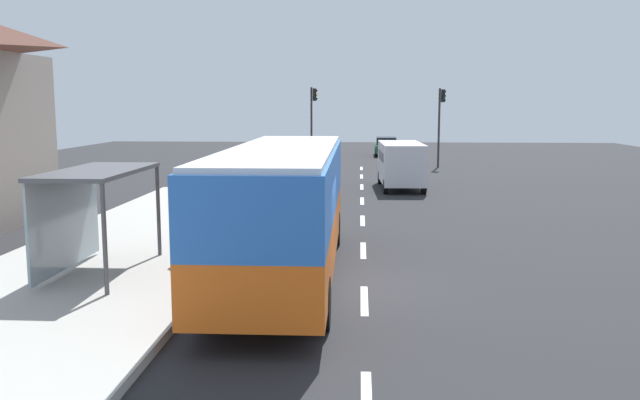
{
  "coord_description": "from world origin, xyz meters",
  "views": [
    {
      "loc": [
        0.12,
        -15.0,
        4.22
      ],
      "look_at": [
        -1.0,
        3.84,
        1.5
      ],
      "focal_mm": 37.44,
      "sensor_mm": 36.0,
      "label": 1
    }
  ],
  "objects_px": {
    "recycling_bin_orange": "(190,245)",
    "traffic_light_near_side": "(441,115)",
    "recycling_bin_blue": "(197,239)",
    "white_van": "(401,162)",
    "bus": "(283,203)",
    "bus_shelter": "(86,194)",
    "sedan_near": "(386,146)",
    "traffic_light_far_side": "(313,114)",
    "recycling_bin_red": "(203,234)"
  },
  "relations": [
    {
      "from": "recycling_bin_orange",
      "to": "traffic_light_near_side",
      "type": "bearing_deg",
      "value": 71.29
    },
    {
      "from": "recycling_bin_blue",
      "to": "white_van",
      "type": "bearing_deg",
      "value": 68.61
    },
    {
      "from": "bus",
      "to": "bus_shelter",
      "type": "relative_size",
      "value": 2.76
    },
    {
      "from": "sedan_near",
      "to": "bus_shelter",
      "type": "height_order",
      "value": "bus_shelter"
    },
    {
      "from": "bus",
      "to": "white_van",
      "type": "relative_size",
      "value": 2.09
    },
    {
      "from": "recycling_bin_blue",
      "to": "traffic_light_far_side",
      "type": "xyz_separation_m",
      "value": [
        1.1,
        28.73,
        2.89
      ]
    },
    {
      "from": "bus",
      "to": "traffic_light_far_side",
      "type": "xyz_separation_m",
      "value": [
        -1.39,
        30.06,
        1.7
      ]
    },
    {
      "from": "traffic_light_near_side",
      "to": "recycling_bin_red",
      "type": "bearing_deg",
      "value": -109.6
    },
    {
      "from": "bus",
      "to": "recycling_bin_red",
      "type": "xyz_separation_m",
      "value": [
        -2.49,
        2.03,
        -1.19
      ]
    },
    {
      "from": "traffic_light_near_side",
      "to": "bus_shelter",
      "type": "bearing_deg",
      "value": -111.85
    },
    {
      "from": "white_van",
      "to": "recycling_bin_red",
      "type": "relative_size",
      "value": 5.55
    },
    {
      "from": "bus",
      "to": "white_van",
      "type": "height_order",
      "value": "bus"
    },
    {
      "from": "recycling_bin_orange",
      "to": "traffic_light_far_side",
      "type": "distance_m",
      "value": 29.59
    },
    {
      "from": "white_van",
      "to": "sedan_near",
      "type": "xyz_separation_m",
      "value": [
        0.1,
        21.7,
        -0.55
      ]
    },
    {
      "from": "recycling_bin_blue",
      "to": "bus",
      "type": "bearing_deg",
      "value": -28.2
    },
    {
      "from": "recycling_bin_blue",
      "to": "traffic_light_far_side",
      "type": "distance_m",
      "value": 28.9
    },
    {
      "from": "white_van",
      "to": "recycling_bin_orange",
      "type": "relative_size",
      "value": 5.55
    },
    {
      "from": "recycling_bin_orange",
      "to": "bus_shelter",
      "type": "height_order",
      "value": "bus_shelter"
    },
    {
      "from": "recycling_bin_blue",
      "to": "bus_shelter",
      "type": "height_order",
      "value": "bus_shelter"
    },
    {
      "from": "recycling_bin_orange",
      "to": "bus_shelter",
      "type": "distance_m",
      "value": 2.85
    },
    {
      "from": "bus",
      "to": "sedan_near",
      "type": "height_order",
      "value": "bus"
    },
    {
      "from": "recycling_bin_red",
      "to": "traffic_light_far_side",
      "type": "relative_size",
      "value": 0.18
    },
    {
      "from": "recycling_bin_blue",
      "to": "traffic_light_near_side",
      "type": "bearing_deg",
      "value": 70.85
    },
    {
      "from": "recycling_bin_orange",
      "to": "traffic_light_far_side",
      "type": "relative_size",
      "value": 0.18
    },
    {
      "from": "recycling_bin_red",
      "to": "bus_shelter",
      "type": "distance_m",
      "value": 3.61
    },
    {
      "from": "white_van",
      "to": "traffic_light_near_side",
      "type": "height_order",
      "value": "traffic_light_near_side"
    },
    {
      "from": "traffic_light_near_side",
      "to": "bus",
      "type": "bearing_deg",
      "value": -103.84
    },
    {
      "from": "recycling_bin_red",
      "to": "recycling_bin_orange",
      "type": "bearing_deg",
      "value": -90.0
    },
    {
      "from": "recycling_bin_orange",
      "to": "white_van",
      "type": "bearing_deg",
      "value": 69.41
    },
    {
      "from": "white_van",
      "to": "traffic_light_near_side",
      "type": "bearing_deg",
      "value": 74.13
    },
    {
      "from": "recycling_bin_blue",
      "to": "traffic_light_near_side",
      "type": "xyz_separation_m",
      "value": [
        9.7,
        27.93,
        2.83
      ]
    },
    {
      "from": "recycling_bin_orange",
      "to": "traffic_light_near_side",
      "type": "height_order",
      "value": "traffic_light_near_side"
    },
    {
      "from": "white_van",
      "to": "recycling_bin_red",
      "type": "distance_m",
      "value": 16.91
    },
    {
      "from": "white_van",
      "to": "traffic_light_far_side",
      "type": "distance_m",
      "value": 13.66
    },
    {
      "from": "sedan_near",
      "to": "traffic_light_far_side",
      "type": "height_order",
      "value": "traffic_light_far_side"
    },
    {
      "from": "bus",
      "to": "traffic_light_near_side",
      "type": "distance_m",
      "value": 30.18
    },
    {
      "from": "white_van",
      "to": "recycling_bin_orange",
      "type": "bearing_deg",
      "value": -110.59
    },
    {
      "from": "white_van",
      "to": "traffic_light_far_side",
      "type": "xyz_separation_m",
      "value": [
        -5.3,
        12.39,
        2.2
      ]
    },
    {
      "from": "recycling_bin_blue",
      "to": "traffic_light_near_side",
      "type": "relative_size",
      "value": 0.18
    },
    {
      "from": "bus",
      "to": "bus_shelter",
      "type": "xyz_separation_m",
      "value": [
        -4.7,
        -0.43,
        0.25
      ]
    },
    {
      "from": "recycling_bin_blue",
      "to": "recycling_bin_red",
      "type": "distance_m",
      "value": 0.7
    },
    {
      "from": "sedan_near",
      "to": "recycling_bin_red",
      "type": "distance_m",
      "value": 37.9
    },
    {
      "from": "recycling_bin_orange",
      "to": "bus_shelter",
      "type": "bearing_deg",
      "value": -154.28
    },
    {
      "from": "traffic_light_near_side",
      "to": "sedan_near",
      "type": "bearing_deg",
      "value": 107.54
    },
    {
      "from": "recycling_bin_orange",
      "to": "bus_shelter",
      "type": "xyz_separation_m",
      "value": [
        -2.21,
        -1.07,
        1.44
      ]
    },
    {
      "from": "traffic_light_near_side",
      "to": "bus_shelter",
      "type": "relative_size",
      "value": 1.32
    },
    {
      "from": "traffic_light_far_side",
      "to": "bus",
      "type": "bearing_deg",
      "value": -87.35
    },
    {
      "from": "recycling_bin_orange",
      "to": "traffic_light_near_side",
      "type": "relative_size",
      "value": 0.18
    },
    {
      "from": "bus",
      "to": "recycling_bin_orange",
      "type": "relative_size",
      "value": 11.6
    },
    {
      "from": "bus",
      "to": "sedan_near",
      "type": "bearing_deg",
      "value": 84.18
    }
  ]
}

